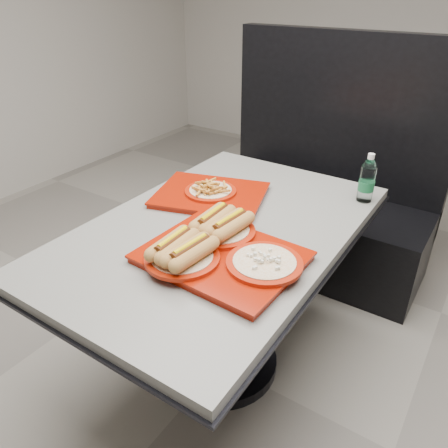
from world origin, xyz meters
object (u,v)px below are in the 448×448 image
Objects in this scene: booth_bench at (321,201)px; tray_far at (211,192)px; water_bottle at (367,181)px; tray_near at (217,248)px; diner_table at (220,261)px.

booth_bench is 2.49× the size of tray_far.
water_bottle is at bearing 31.30° from tray_far.
booth_bench is 2.50× the size of tray_near.
booth_bench reaches higher than diner_table.
diner_table is 6.71× the size of water_bottle.
water_bottle is at bearing 53.21° from diner_table.
tray_far is at bearing -148.70° from water_bottle.
tray_near is at bearing -52.15° from tray_far.
tray_near reaches higher than diner_table.
tray_near is 2.55× the size of water_bottle.
tray_far is at bearing 133.44° from diner_table.
booth_bench reaches higher than tray_far.
diner_table is at bearing -46.56° from tray_far.
tray_far reaches higher than diner_table.
water_bottle is (0.57, 0.34, 0.07)m from tray_far.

